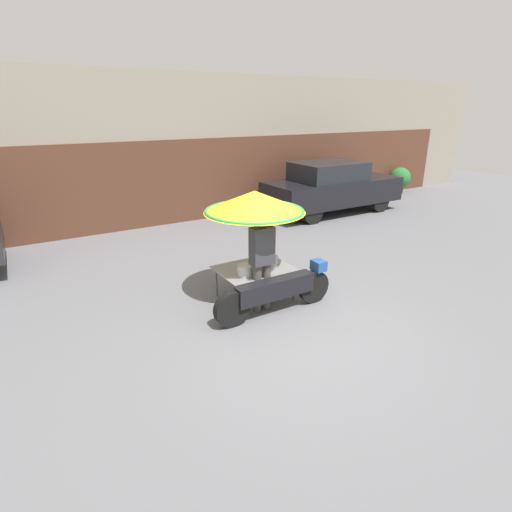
# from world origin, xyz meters

# --- Properties ---
(ground_plane) EXTENTS (36.00, 36.00, 0.00)m
(ground_plane) POSITION_xyz_m (0.00, 0.00, 0.00)
(ground_plane) COLOR slate
(shopfront_building) EXTENTS (28.00, 2.06, 4.19)m
(shopfront_building) POSITION_xyz_m (0.00, 7.79, 2.08)
(shopfront_building) COLOR gray
(shopfront_building) RESTS_ON ground
(vendor_motorcycle_cart) EXTENTS (2.21, 1.72, 1.96)m
(vendor_motorcycle_cart) POSITION_xyz_m (0.06, 1.15, 1.49)
(vendor_motorcycle_cart) COLOR black
(vendor_motorcycle_cart) RESTS_ON ground
(vendor_person) EXTENTS (0.38, 0.23, 1.69)m
(vendor_person) POSITION_xyz_m (-0.06, 0.81, 0.95)
(vendor_person) COLOR #4C473D
(vendor_person) RESTS_ON ground
(parked_car) EXTENTS (4.56, 1.76, 1.64)m
(parked_car) POSITION_xyz_m (5.41, 5.34, 0.84)
(parked_car) COLOR black
(parked_car) RESTS_ON ground
(potted_plant) EXTENTS (0.82, 0.82, 1.01)m
(potted_plant) POSITION_xyz_m (9.90, 6.37, 0.58)
(potted_plant) COLOR #2D2D33
(potted_plant) RESTS_ON ground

